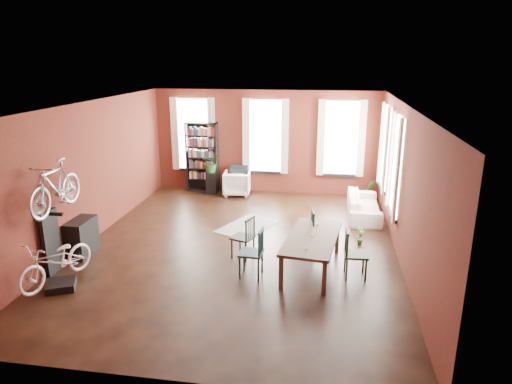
% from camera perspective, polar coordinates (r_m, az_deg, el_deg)
% --- Properties ---
extents(room, '(9.00, 9.04, 3.22)m').
position_cam_1_polar(room, '(10.34, -0.33, 5.28)').
color(room, black).
rests_on(room, ground).
extents(dining_table, '(1.22, 2.20, 0.72)m').
position_cam_1_polar(dining_table, '(9.35, 6.96, -7.58)').
color(dining_table, '#4B392D').
rests_on(dining_table, ground).
extents(dining_chair_a, '(0.48, 0.48, 0.99)m').
position_cam_1_polar(dining_chair_a, '(8.97, -0.63, -7.58)').
color(dining_chair_a, '#1C3A3E').
rests_on(dining_chair_a, ground).
extents(dining_chair_b, '(0.55, 0.55, 0.93)m').
position_cam_1_polar(dining_chair_b, '(9.78, -1.67, -5.66)').
color(dining_chair_b, '#1D2E1B').
rests_on(dining_chair_b, ground).
extents(dining_chair_c, '(0.47, 0.47, 0.97)m').
position_cam_1_polar(dining_chair_c, '(9.14, 12.38, -7.61)').
color(dining_chair_c, '#1E301C').
rests_on(dining_chair_c, ground).
extents(dining_chair_d, '(0.52, 0.52, 0.99)m').
position_cam_1_polar(dining_chair_d, '(10.04, 8.16, -5.05)').
color(dining_chair_d, '#173331').
rests_on(dining_chair_d, ground).
extents(bookshelf, '(1.00, 0.32, 2.20)m').
position_cam_1_polar(bookshelf, '(14.56, -6.74, 4.34)').
color(bookshelf, black).
rests_on(bookshelf, ground).
extents(white_armchair, '(0.87, 0.82, 0.82)m').
position_cam_1_polar(white_armchair, '(14.20, -2.40, 1.26)').
color(white_armchair, white).
rests_on(white_armchair, ground).
extents(cream_sofa, '(0.61, 2.08, 0.81)m').
position_cam_1_polar(cream_sofa, '(12.61, 13.38, -1.21)').
color(cream_sofa, beige).
rests_on(cream_sofa, ground).
extents(striped_rug, '(1.58, 1.89, 0.01)m').
position_cam_1_polar(striped_rug, '(11.67, -0.99, -4.28)').
color(striped_rug, black).
rests_on(striped_rug, ground).
extents(bike_trainer, '(0.65, 0.65, 0.14)m').
position_cam_1_polar(bike_trainer, '(9.41, -23.14, -10.66)').
color(bike_trainer, black).
rests_on(bike_trainer, ground).
extents(bike_wall_rack, '(0.16, 0.60, 1.30)m').
position_cam_1_polar(bike_wall_rack, '(9.90, -24.22, -5.75)').
color(bike_wall_rack, black).
rests_on(bike_wall_rack, ground).
extents(console_table, '(0.40, 0.80, 0.80)m').
position_cam_1_polar(console_table, '(10.64, -20.93, -5.30)').
color(console_table, black).
rests_on(console_table, ground).
extents(plant_stand, '(0.34, 0.34, 0.67)m').
position_cam_1_polar(plant_stand, '(14.45, -5.50, 1.15)').
color(plant_stand, black).
rests_on(plant_stand, ground).
extents(plant_by_sofa, '(0.41, 0.67, 0.28)m').
position_cam_1_polar(plant_by_sofa, '(14.16, 13.96, -0.41)').
color(plant_by_sofa, '#2B5E25').
rests_on(plant_by_sofa, ground).
extents(plant_small, '(0.52, 0.46, 0.17)m').
position_cam_1_polar(plant_small, '(10.83, 12.82, -5.99)').
color(plant_small, '#2A5C25').
rests_on(plant_small, ground).
extents(bicycle_floor, '(0.79, 0.98, 1.63)m').
position_cam_1_polar(bicycle_floor, '(9.07, -23.96, -5.66)').
color(bicycle_floor, white).
rests_on(bicycle_floor, bike_trainer).
extents(bicycle_hung, '(0.47, 1.00, 1.66)m').
position_cam_1_polar(bicycle_hung, '(9.34, -24.00, 2.55)').
color(bicycle_hung, '#A5A8AD').
rests_on(bicycle_hung, bike_wall_rack).
extents(plant_on_stand, '(0.63, 0.69, 0.51)m').
position_cam_1_polar(plant_on_stand, '(14.32, -5.59, 3.45)').
color(plant_on_stand, '#265421').
rests_on(plant_on_stand, plant_stand).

